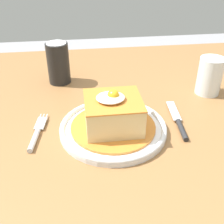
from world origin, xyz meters
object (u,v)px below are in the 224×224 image
Objects in this scene: knife at (179,124)px; drinking_glass at (209,78)px; main_plate at (113,128)px; soda_can at (58,63)px; fork at (36,134)px.

drinking_glass reaches higher than knife.
main_plate reaches higher than knife.
drinking_glass is (0.13, 0.15, 0.04)m from knife.
drinking_glass is at bearing -16.67° from soda_can.
main_plate is at bearing -152.80° from drinking_glass.
fork is at bearing 179.55° from knife.
main_plate is 1.99× the size of soda_can.
drinking_glass is at bearing 48.51° from knife.
fork is at bearing -162.39° from drinking_glass.
fork is 1.35× the size of drinking_glass.
knife is (0.16, -0.00, -0.00)m from main_plate.
soda_can reaches higher than fork.
knife is (0.33, -0.00, 0.00)m from fork.
soda_can is at bearing 136.06° from knife.
fork is 0.49m from drinking_glass.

